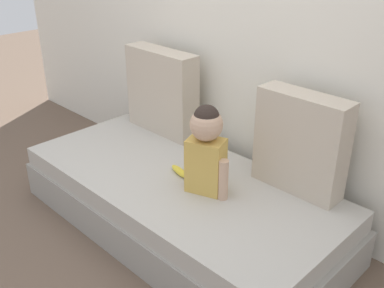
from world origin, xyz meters
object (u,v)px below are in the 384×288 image
object	(u,v)px
couch	(180,202)
throw_pillow_right	(300,143)
toddler	(205,147)
throw_pillow_left	(162,92)
banana	(180,171)

from	to	relation	value
couch	throw_pillow_right	xyz separation A→B (m)	(0.56, 0.38, 0.46)
couch	toddler	world-z (taller)	toddler
throw_pillow_left	banana	distance (m)	0.71
throw_pillow_left	banana	size ratio (longest dim) A/B	3.47
toddler	banana	world-z (taller)	toddler
throw_pillow_right	toddler	world-z (taller)	throw_pillow_right
throw_pillow_right	banana	xyz separation A→B (m)	(-0.58, -0.36, -0.26)
throw_pillow_right	toddler	distance (m)	0.52
couch	throw_pillow_left	xyz separation A→B (m)	(-0.56, 0.38, 0.48)
toddler	banana	size ratio (longest dim) A/B	3.00
throw_pillow_left	toddler	xyz separation A→B (m)	(0.78, -0.38, -0.02)
couch	throw_pillow_right	world-z (taller)	throw_pillow_right
throw_pillow_right	banana	world-z (taller)	throw_pillow_right
toddler	throw_pillow_left	bearing A→B (deg)	153.83
couch	banana	size ratio (longest dim) A/B	12.04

